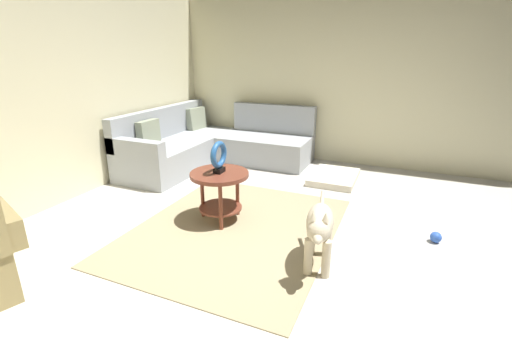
% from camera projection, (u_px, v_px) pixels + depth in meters
% --- Properties ---
extents(ground_plane, '(6.00, 6.00, 0.10)m').
position_uv_depth(ground_plane, '(297.00, 256.00, 3.20)').
color(ground_plane, beige).
extents(wall_back, '(6.00, 0.12, 2.70)m').
position_uv_depth(wall_back, '(43.00, 86.00, 3.86)').
color(wall_back, beige).
rests_on(wall_back, ground_plane).
extents(wall_right, '(0.12, 6.00, 2.70)m').
position_uv_depth(wall_right, '(359.00, 76.00, 5.31)').
color(wall_right, beige).
rests_on(wall_right, ground_plane).
extents(area_rug, '(2.30, 1.90, 0.01)m').
position_uv_depth(area_rug, '(235.00, 229.00, 3.58)').
color(area_rug, tan).
rests_on(area_rug, ground_plane).
extents(sectional_couch, '(2.20, 2.25, 0.88)m').
position_uv_depth(sectional_couch, '(212.00, 146.00, 5.58)').
color(sectional_couch, '#9EA3A8').
rests_on(sectional_couch, ground_plane).
extents(side_table, '(0.60, 0.60, 0.54)m').
position_uv_depth(side_table, '(220.00, 184.00, 3.64)').
color(side_table, brown).
rests_on(side_table, ground_plane).
extents(torus_sculpture, '(0.28, 0.08, 0.33)m').
position_uv_depth(torus_sculpture, '(219.00, 156.00, 3.54)').
color(torus_sculpture, black).
rests_on(torus_sculpture, side_table).
extents(dog_bed_mat, '(0.80, 0.60, 0.09)m').
position_uv_depth(dog_bed_mat, '(334.00, 177.00, 4.92)').
color(dog_bed_mat, beige).
rests_on(dog_bed_mat, ground_plane).
extents(dog, '(0.84, 0.31, 0.63)m').
position_uv_depth(dog, '(320.00, 227.00, 2.83)').
color(dog, beige).
rests_on(dog, ground_plane).
extents(dog_toy_ball, '(0.10, 0.10, 0.10)m').
position_uv_depth(dog_toy_ball, '(436.00, 237.00, 3.33)').
color(dog_toy_ball, blue).
rests_on(dog_toy_ball, ground_plane).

